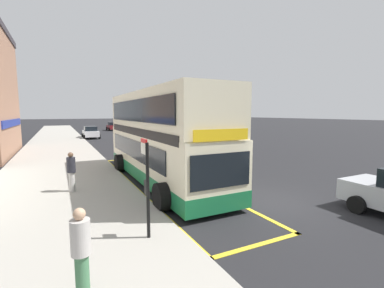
% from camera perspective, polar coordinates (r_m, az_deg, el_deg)
% --- Properties ---
extents(ground_plane, '(260.00, 260.00, 0.00)m').
position_cam_1_polar(ground_plane, '(40.03, -16.76, 1.53)').
color(ground_plane, black).
extents(pavement_near, '(6.00, 76.00, 0.14)m').
position_cam_1_polar(pavement_near, '(39.42, -26.82, 1.12)').
color(pavement_near, '#A39E93').
rests_on(pavement_near, ground).
extents(double_decker_bus, '(3.21, 11.17, 4.40)m').
position_cam_1_polar(double_decker_bus, '(13.26, -6.95, 0.89)').
color(double_decker_bus, beige).
rests_on(double_decker_bus, ground).
extents(bus_bay_markings, '(3.03, 14.49, 0.01)m').
position_cam_1_polar(bus_bay_markings, '(13.42, -6.62, -7.98)').
color(bus_bay_markings, yellow).
rests_on(bus_bay_markings, ground).
extents(bus_stop_sign, '(0.09, 0.51, 2.58)m').
position_cam_1_polar(bus_stop_sign, '(7.04, -9.68, -7.56)').
color(bus_stop_sign, black).
rests_on(bus_stop_sign, pavement_near).
extents(parked_car_white_behind, '(2.09, 4.20, 1.62)m').
position_cam_1_polar(parked_car_white_behind, '(38.16, -20.91, 2.34)').
color(parked_car_white_behind, silver).
rests_on(parked_car_white_behind, ground).
extents(parked_car_maroon_kerbside, '(2.09, 4.20, 1.62)m').
position_cam_1_polar(parked_car_maroon_kerbside, '(54.41, -16.65, 3.67)').
color(parked_car_maroon_kerbside, maroon).
rests_on(parked_car_maroon_kerbside, ground).
extents(pedestrian_waiting_near_sign, '(0.34, 0.34, 1.63)m').
position_cam_1_polar(pedestrian_waiting_near_sign, '(5.35, -22.69, -20.12)').
color(pedestrian_waiting_near_sign, '#3F724C').
rests_on(pedestrian_waiting_near_sign, pavement_near).
extents(pedestrian_further_back, '(0.34, 0.34, 1.64)m').
position_cam_1_polar(pedestrian_further_back, '(12.14, -24.46, -5.14)').
color(pedestrian_further_back, '#B7B2AD').
rests_on(pedestrian_further_back, pavement_near).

